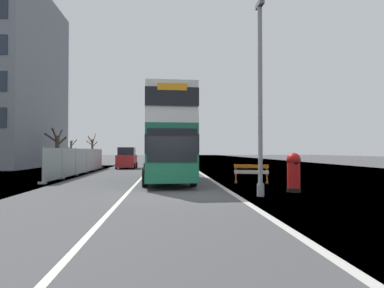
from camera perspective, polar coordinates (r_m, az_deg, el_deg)
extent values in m
cube|color=#424244|center=(14.05, -2.63, -8.81)|extent=(140.00, 280.00, 0.10)
cube|color=#B2AFA8|center=(14.32, 7.20, -8.47)|extent=(0.24, 196.00, 0.01)
cube|color=silver|center=(14.14, -11.18, -8.55)|extent=(0.16, 168.00, 0.01)
cube|color=#196042|center=(20.71, -4.37, -1.41)|extent=(3.02, 10.69, 2.76)
cube|color=silver|center=(20.76, -4.36, 2.96)|extent=(3.02, 10.69, 0.40)
cube|color=silver|center=(20.85, -4.35, 5.66)|extent=(2.99, 10.59, 1.57)
cube|color=black|center=(20.71, -4.36, -0.26)|extent=(3.05, 10.80, 0.88)
cube|color=black|center=(20.85, -4.35, 5.66)|extent=(3.03, 10.75, 0.86)
cube|color=black|center=(15.41, -3.33, -0.21)|extent=(2.25, 0.18, 1.52)
cube|color=orange|center=(15.68, -3.32, 9.53)|extent=(1.35, 0.13, 0.32)
cube|color=#196042|center=(20.75, -4.37, -4.73)|extent=(3.05, 10.80, 0.36)
cylinder|color=black|center=(17.45, -7.84, -5.49)|extent=(0.35, 1.01, 1.00)
cylinder|color=black|center=(17.60, 0.20, -5.46)|extent=(0.35, 1.01, 1.00)
cylinder|color=black|center=(23.62, -7.72, -4.36)|extent=(0.35, 1.01, 1.00)
cylinder|color=black|center=(23.74, -1.78, -4.35)|extent=(0.35, 1.01, 1.00)
cylinder|color=gray|center=(14.10, 11.31, 7.01)|extent=(0.18, 0.18, 7.64)
cube|color=slate|center=(15.17, 11.25, 21.90)|extent=(0.20, 0.70, 0.20)
cylinder|color=gray|center=(14.05, 11.37, -7.56)|extent=(0.29, 0.29, 0.50)
cylinder|color=black|center=(15.90, 16.63, -7.36)|extent=(0.61, 0.61, 0.18)
cylinder|color=#B71414|center=(15.84, 16.61, -4.79)|extent=(0.56, 0.56, 1.25)
sphere|color=#B71414|center=(15.81, 16.60, -2.53)|extent=(0.63, 0.63, 0.63)
cube|color=black|center=(15.55, 16.99, -3.07)|extent=(0.22, 0.03, 0.07)
cube|color=orange|center=(19.40, 9.87, -3.69)|extent=(1.87, 0.56, 0.20)
cube|color=white|center=(19.41, 9.87, -4.63)|extent=(1.87, 0.56, 0.20)
cube|color=orange|center=(19.45, 7.33, -5.11)|extent=(0.09, 0.09, 0.96)
cube|color=black|center=(19.49, 7.33, -6.39)|extent=(0.25, 0.46, 0.08)
cube|color=orange|center=(19.43, 12.42, -5.09)|extent=(0.09, 0.09, 0.96)
cube|color=black|center=(19.47, 12.43, -6.38)|extent=(0.25, 0.46, 0.08)
cube|color=#A8AAAD|center=(22.12, -22.22, -3.14)|extent=(0.04, 3.26, 1.95)
cube|color=#A8AAAD|center=(25.37, -19.85, -2.89)|extent=(0.04, 3.26, 1.95)
cube|color=#A8AAAD|center=(28.66, -18.03, -2.69)|extent=(0.04, 3.26, 1.95)
cube|color=#A8AAAD|center=(31.97, -16.58, -2.54)|extent=(0.04, 3.26, 1.95)
cube|color=#A8AAAD|center=(35.30, -15.40, -2.41)|extent=(0.04, 3.26, 1.95)
cylinder|color=#939699|center=(20.51, -23.69, -3.29)|extent=(0.06, 0.06, 2.05)
cube|color=gray|center=(20.57, -23.71, -5.98)|extent=(0.44, 0.20, 0.12)
cylinder|color=#939699|center=(23.74, -20.96, -3.00)|extent=(0.06, 0.06, 2.05)
cube|color=gray|center=(23.79, -20.97, -5.33)|extent=(0.44, 0.20, 0.12)
cylinder|color=#939699|center=(27.01, -18.88, -2.79)|extent=(0.06, 0.06, 2.05)
cube|color=gray|center=(27.06, -18.90, -4.83)|extent=(0.44, 0.20, 0.12)
cylinder|color=#939699|center=(30.31, -17.26, -2.61)|extent=(0.06, 0.06, 2.05)
cube|color=gray|center=(30.35, -17.27, -4.44)|extent=(0.44, 0.20, 0.12)
cylinder|color=#939699|center=(33.63, -15.96, -2.47)|extent=(0.06, 0.06, 2.05)
cube|color=gray|center=(33.67, -15.97, -4.12)|extent=(0.44, 0.20, 0.12)
cylinder|color=#939699|center=(36.97, -14.89, -2.36)|extent=(0.06, 0.06, 2.05)
cube|color=gray|center=(37.00, -14.90, -3.85)|extent=(0.44, 0.20, 0.12)
cube|color=maroon|center=(36.04, -10.83, -2.79)|extent=(1.78, 3.91, 1.21)
cube|color=black|center=(36.03, -10.83, -1.19)|extent=(1.64, 2.15, 0.80)
cylinder|color=black|center=(37.18, -9.26, -3.49)|extent=(0.20, 0.60, 0.60)
cylinder|color=black|center=(37.37, -11.98, -3.47)|extent=(0.20, 0.60, 0.60)
cylinder|color=black|center=(34.76, -9.61, -3.65)|extent=(0.20, 0.60, 0.60)
cylinder|color=black|center=(34.97, -12.51, -3.63)|extent=(0.20, 0.60, 0.60)
cube|color=navy|center=(45.75, -4.21, -2.34)|extent=(1.85, 4.35, 1.39)
cube|color=black|center=(45.74, -4.21, -0.98)|extent=(1.70, 2.39, 0.78)
cylinder|color=black|center=(47.12, -3.09, -3.01)|extent=(0.20, 0.60, 0.60)
cylinder|color=black|center=(47.12, -5.34, -3.01)|extent=(0.20, 0.60, 0.60)
cylinder|color=black|center=(44.43, -3.01, -3.12)|extent=(0.20, 0.60, 0.60)
cylinder|color=black|center=(44.43, -5.40, -3.12)|extent=(0.20, 0.60, 0.60)
cube|color=black|center=(52.72, -4.08, -2.33)|extent=(1.81, 3.94, 1.12)
cube|color=black|center=(52.70, -4.08, -1.36)|extent=(1.66, 2.17, 0.67)
cylinder|color=black|center=(53.96, -3.13, -2.78)|extent=(0.20, 0.60, 0.60)
cylinder|color=black|center=(53.95, -5.05, -2.77)|extent=(0.20, 0.60, 0.60)
cylinder|color=black|center=(51.52, -3.07, -2.85)|extent=(0.20, 0.60, 0.60)
cylinder|color=black|center=(51.51, -5.08, -2.85)|extent=(0.20, 0.60, 0.60)
cylinder|color=#4C3D2D|center=(39.43, -21.57, -1.21)|extent=(0.44, 0.44, 3.47)
cylinder|color=#4C3D2D|center=(39.29, -20.91, 0.46)|extent=(1.08, 0.23, 1.03)
cylinder|color=#4C3D2D|center=(39.84, -21.22, 1.31)|extent=(0.42, 1.05, 1.43)
cylinder|color=#4C3D2D|center=(39.85, -22.47, 0.96)|extent=(1.62, 0.62, 1.15)
cylinder|color=#4C3D2D|center=(39.04, -21.92, 1.45)|extent=(0.46, 1.16, 1.43)
cylinder|color=#4C3D2D|center=(53.94, -19.55, -1.25)|extent=(0.28, 0.28, 3.35)
cylinder|color=#4C3D2D|center=(53.93, -19.11, 0.16)|extent=(0.92, 0.31, 1.12)
cylinder|color=#4C3D2D|center=(54.92, -19.41, 0.05)|extent=(0.37, 2.01, 1.26)
cylinder|color=#4C3D2D|center=(54.26, -20.30, -0.28)|extent=(1.64, 0.37, 1.29)
cylinder|color=#4C3D2D|center=(53.46, -19.58, -0.43)|extent=(0.32, 1.04, 1.05)
cylinder|color=#4C3D2D|center=(61.90, -16.31, -1.02)|extent=(0.36, 0.36, 3.84)
cylinder|color=#4C3D2D|center=(61.76, -15.91, -0.05)|extent=(0.99, 0.24, 1.05)
cylinder|color=#4C3D2D|center=(62.52, -16.05, 0.79)|extent=(0.43, 1.39, 2.00)
cylinder|color=#4C3D2D|center=(62.79, -16.53, 0.53)|extent=(0.99, 1.71, 1.15)
cylinder|color=#4C3D2D|center=(62.00, -16.78, 0.17)|extent=(1.12, 0.18, 0.85)
cylinder|color=#4C3D2D|center=(61.24, -16.64, 0.66)|extent=(0.59, 1.63, 1.41)
cylinder|color=#4C3D2D|center=(61.51, -16.22, 0.16)|extent=(0.56, 0.94, 1.05)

